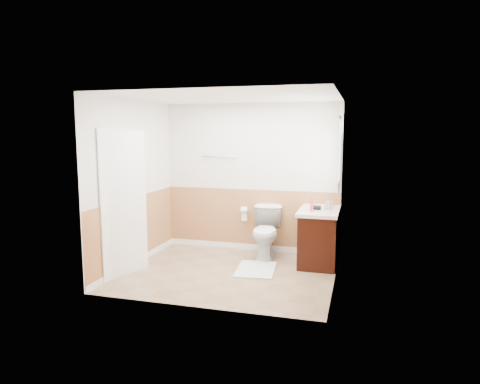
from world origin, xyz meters
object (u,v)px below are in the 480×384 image
(vanity_cabinet, at_px, (320,237))
(lotion_bottle, at_px, (312,204))
(soap_dispenser, at_px, (328,204))
(toilet, at_px, (266,232))
(bath_mat, at_px, (256,269))

(vanity_cabinet, height_order, lotion_bottle, lotion_bottle)
(soap_dispenser, bearing_deg, toilet, 174.65)
(soap_dispenser, bearing_deg, bath_mat, -148.52)
(lotion_bottle, bearing_deg, toilet, 155.67)
(toilet, bearing_deg, soap_dispenser, -11.46)
(vanity_cabinet, relative_size, soap_dispenser, 6.12)
(vanity_cabinet, distance_m, soap_dispenser, 0.56)
(toilet, height_order, lotion_bottle, lotion_bottle)
(bath_mat, bearing_deg, toilet, 90.00)
(lotion_bottle, xyz_separation_m, soap_dispenser, (0.22, 0.25, -0.02))
(bath_mat, xyz_separation_m, soap_dispenser, (0.98, 0.60, 0.93))
(lotion_bottle, bearing_deg, soap_dispenser, 48.91)
(bath_mat, relative_size, vanity_cabinet, 0.73)
(vanity_cabinet, xyz_separation_m, soap_dispenser, (0.12, -0.05, 0.54))
(toilet, height_order, soap_dispenser, soap_dispenser)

